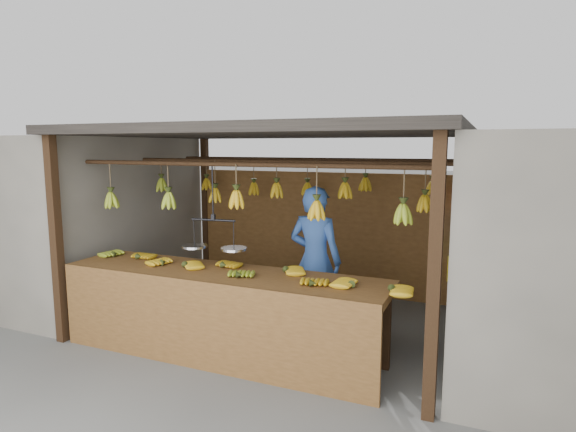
% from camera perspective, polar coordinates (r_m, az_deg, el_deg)
% --- Properties ---
extents(ground, '(80.00, 80.00, 0.00)m').
position_cam_1_polar(ground, '(6.18, -1.12, -12.40)').
color(ground, '#5B5B57').
extents(stall, '(4.30, 3.30, 2.40)m').
position_cam_1_polar(stall, '(6.08, 0.11, 6.31)').
color(stall, black).
rests_on(stall, ground).
extents(neighbor_left, '(3.00, 3.00, 2.30)m').
position_cam_1_polar(neighbor_left, '(8.03, -25.28, 0.11)').
color(neighbor_left, slate).
rests_on(neighbor_left, ground).
extents(counter, '(3.63, 0.80, 0.96)m').
position_cam_1_polar(counter, '(4.98, -8.43, -8.98)').
color(counter, brown).
rests_on(counter, ground).
extents(hanging_bananas, '(3.62, 2.24, 0.40)m').
position_cam_1_polar(hanging_bananas, '(5.81, -1.20, 2.67)').
color(hanging_bananas, '#92A523').
rests_on(hanging_bananas, ground).
extents(balance_scale, '(0.72, 0.32, 0.89)m').
position_cam_1_polar(balance_scale, '(5.13, -8.78, -3.19)').
color(balance_scale, black).
rests_on(balance_scale, ground).
extents(vendor, '(0.66, 0.46, 1.74)m').
position_cam_1_polar(vendor, '(5.59, 3.24, -5.31)').
color(vendor, '#3359A5').
rests_on(vendor, ground).
extents(bag_bundles, '(0.08, 0.26, 1.26)m').
position_cam_1_polar(bag_bundles, '(6.73, 19.05, -2.16)').
color(bag_bundles, red).
rests_on(bag_bundles, ground).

